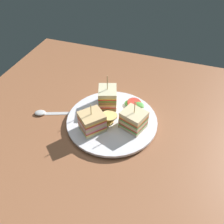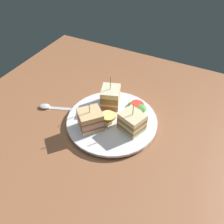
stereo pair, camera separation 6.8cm
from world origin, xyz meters
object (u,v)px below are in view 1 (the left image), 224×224
plate (112,121)px  sandwich_wedge_0 (133,120)px  sandwich_wedge_2 (92,122)px  chip_pile (107,119)px  spoon (46,113)px  sandwich_wedge_1 (108,97)px

plate → sandwich_wedge_0: size_ratio=2.78×
sandwich_wedge_0 → sandwich_wedge_2: 11.49cm
sandwich_wedge_2 → chip_pile: (-2.95, -3.67, -1.30)cm
sandwich_wedge_0 → spoon: (27.42, 2.11, -3.91)cm
sandwich_wedge_1 → sandwich_wedge_2: (0.54, 11.11, -0.20)cm
sandwich_wedge_2 → spoon: 17.48cm
sandwich_wedge_1 → chip_pile: 7.96cm
plate → sandwich_wedge_1: bearing=-59.2°
chip_pile → sandwich_wedge_2: bearing=51.2°
sandwich_wedge_1 → chip_pile: size_ratio=1.51×
chip_pile → spoon: (19.80, 1.26, -2.69)cm
plate → chip_pile: bearing=59.6°
plate → sandwich_wedge_1: 7.61cm
sandwich_wedge_0 → sandwich_wedge_2: sandwich_wedge_0 is taller
plate → chip_pile: chip_pile is taller
chip_pile → spoon: size_ratio=0.55×
sandwich_wedge_0 → sandwich_wedge_2: bearing=43.2°
sandwich_wedge_1 → sandwich_wedge_2: 11.12cm
plate → sandwich_wedge_0: sandwich_wedge_0 is taller
sandwich_wedge_0 → spoon: sandwich_wedge_0 is taller
sandwich_wedge_1 → sandwich_wedge_2: size_ratio=1.20×
plate → chip_pile: (1.00, 1.71, 2.17)cm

